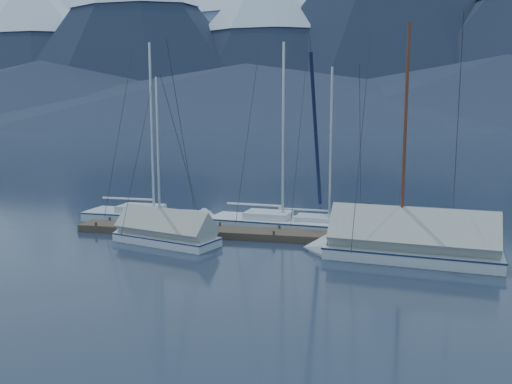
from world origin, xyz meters
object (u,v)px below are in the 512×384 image
at_px(sailboat_open_left, 164,218).
at_px(sailboat_covered_near, 396,246).
at_px(sailboat_open_mid, 293,226).
at_px(person, 370,219).
at_px(sailboat_covered_far, 158,234).
at_px(sailboat_open_right, 338,228).

relative_size(sailboat_open_left, sailboat_covered_near, 1.01).
bearing_deg(sailboat_open_left, sailboat_open_mid, -2.55).
distance_m(sailboat_open_mid, person, 4.58).
bearing_deg(sailboat_covered_far, sailboat_covered_near, -2.12).
relative_size(sailboat_open_mid, sailboat_covered_near, 0.99).
bearing_deg(sailboat_open_left, person, -12.96).
relative_size(sailboat_open_mid, sailboat_open_right, 1.15).
distance_m(sailboat_open_mid, sailboat_open_right, 2.32).
bearing_deg(sailboat_covered_near, sailboat_covered_far, 177.88).
distance_m(sailboat_open_right, person, 2.92).
xyz_separation_m(sailboat_open_mid, person, (3.89, -2.23, 0.92)).
xyz_separation_m(sailboat_open_left, sailboat_covered_near, (12.21, -4.94, 0.33)).
xyz_separation_m(sailboat_open_mid, sailboat_open_right, (2.32, 0.03, -0.02)).
distance_m(sailboat_covered_far, person, 9.69).
bearing_deg(sailboat_covered_far, person, 11.91).
height_order(sailboat_open_mid, sailboat_covered_far, sailboat_open_mid).
bearing_deg(sailboat_open_right, sailboat_covered_near, -59.93).
bearing_deg(sailboat_covered_far, sailboat_open_right, 28.38).
height_order(sailboat_open_right, sailboat_covered_near, sailboat_covered_near).
bearing_deg(person, sailboat_covered_near, -160.45).
distance_m(sailboat_open_left, sailboat_covered_far, 4.84).
bearing_deg(sailboat_open_mid, sailboat_open_right, 0.86).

